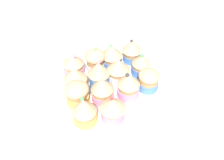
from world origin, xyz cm
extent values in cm
cube|color=#B2A899|center=(0.00, 0.00, -1.50)|extent=(180.00, 180.00, 3.00)
cube|color=silver|center=(0.00, 0.00, 0.60)|extent=(29.54, 29.54, 1.20)
cylinder|color=#EFC651|center=(-9.40, -8.93, 2.41)|extent=(5.79, 5.79, 2.42)
cylinder|color=#AD7F51|center=(-9.40, -8.93, 4.26)|extent=(5.47, 5.47, 1.30)
cone|color=tan|center=(-9.40, -8.93, 6.83)|extent=(5.90, 5.90, 3.83)
sphere|color=#4CB266|center=(-9.55, -8.40, 8.60)|extent=(0.93, 0.93, 0.93)
cylinder|color=pink|center=(-2.68, -9.88, 2.54)|extent=(5.77, 5.77, 2.68)
cylinder|color=#AD7F51|center=(-2.68, -9.88, 4.39)|extent=(5.37, 5.37, 1.04)
cone|color=tan|center=(-2.68, -9.88, 6.33)|extent=(6.41, 6.41, 2.84)
sphere|color=red|center=(-2.88, -9.33, 7.64)|extent=(0.74, 0.74, 0.74)
cylinder|color=#EFC651|center=(-9.97, -2.56, 2.49)|extent=(5.85, 5.85, 2.58)
cylinder|color=#AD7F51|center=(-9.97, -2.56, 4.39)|extent=(5.18, 5.18, 1.20)
ellipsoid|color=tan|center=(-9.97, -2.56, 6.05)|extent=(6.16, 6.16, 3.55)
cylinder|color=pink|center=(-3.54, -3.30, 2.41)|extent=(5.81, 5.81, 2.43)
cylinder|color=#AD7F51|center=(-3.54, -3.30, 4.35)|extent=(5.42, 5.42, 1.44)
cone|color=tan|center=(-3.54, -3.30, 6.86)|extent=(5.94, 5.94, 3.57)
cylinder|color=pink|center=(3.31, -3.83, 2.49)|extent=(5.88, 5.88, 2.57)
cylinder|color=#AD7F51|center=(3.31, -3.83, 4.55)|extent=(5.26, 5.26, 1.56)
cone|color=tan|center=(3.31, -3.83, 7.06)|extent=(5.95, 5.95, 3.46)
sphere|color=#333338|center=(2.92, -3.72, 8.63)|extent=(1.08, 1.08, 1.08)
cylinder|color=#477AC6|center=(9.44, -2.75, 2.44)|extent=(5.67, 5.67, 2.48)
cylinder|color=#AD7F51|center=(9.44, -2.75, 4.21)|extent=(5.35, 5.35, 1.06)
ellipsoid|color=tan|center=(9.44, -2.75, 5.70)|extent=(5.68, 5.68, 3.20)
cylinder|color=#EFC651|center=(-9.42, 2.60, 2.44)|extent=(6.18, 6.18, 2.48)
cylinder|color=#AD7F51|center=(-9.42, 2.60, 4.30)|extent=(5.47, 5.47, 1.25)
cone|color=tan|center=(-9.42, 2.60, 6.67)|extent=(6.38, 6.38, 3.50)
cylinder|color=#477AC6|center=(-2.96, 2.52, 2.59)|extent=(5.45, 5.45, 2.77)
cylinder|color=#AD7F51|center=(-2.96, 2.52, 4.51)|extent=(4.82, 4.82, 1.07)
cone|color=tan|center=(-2.96, 2.52, 7.01)|extent=(6.06, 6.06, 3.92)
sphere|color=pink|center=(-2.75, 3.11, 8.79)|extent=(1.18, 1.18, 1.18)
cylinder|color=white|center=(2.61, 2.56, 2.53)|extent=(6.18, 6.18, 2.67)
cylinder|color=#AD7F51|center=(2.61, 2.56, 4.53)|extent=(5.68, 5.68, 1.33)
cone|color=tan|center=(2.61, 2.56, 6.84)|extent=(6.30, 6.30, 3.29)
cylinder|color=#477AC6|center=(9.71, 3.35, 2.50)|extent=(5.46, 5.46, 2.59)
cylinder|color=#AD7F51|center=(9.71, 3.35, 4.36)|extent=(5.09, 5.09, 1.13)
cone|color=tan|center=(9.71, 3.35, 6.46)|extent=(5.47, 5.47, 3.09)
sphere|color=#4CB266|center=(9.66, 3.27, 7.85)|extent=(1.09, 1.09, 1.09)
cylinder|color=pink|center=(-8.84, 9.06, 2.35)|extent=(6.01, 6.01, 2.29)
cylinder|color=#AD7F51|center=(-8.84, 9.06, 4.14)|extent=(5.49, 5.49, 1.31)
cone|color=tan|center=(-8.84, 9.06, 6.24)|extent=(6.11, 6.11, 2.88)
sphere|color=pink|center=(-8.34, 8.94, 7.52)|extent=(1.06, 1.06, 1.06)
cylinder|color=white|center=(-2.52, 8.73, 2.45)|extent=(5.34, 5.34, 2.49)
cylinder|color=#AD7F51|center=(-2.52, 8.73, 4.31)|extent=(5.04, 5.04, 1.23)
ellipsoid|color=tan|center=(-2.52, 8.73, 6.13)|extent=(5.91, 5.91, 4.00)
sphere|color=#4CB266|center=(-2.20, 9.09, 7.99)|extent=(0.87, 0.87, 0.87)
cylinder|color=#477AC6|center=(2.59, 8.91, 2.47)|extent=(5.65, 5.65, 2.53)
cylinder|color=#AD7F51|center=(2.59, 8.91, 4.45)|extent=(5.18, 5.18, 1.45)
cone|color=tan|center=(2.59, 8.91, 6.96)|extent=(6.32, 6.32, 3.56)
sphere|color=#4CB266|center=(2.35, 9.23, 8.62)|extent=(0.81, 0.81, 0.81)
cylinder|color=#477AC6|center=(9.14, 9.75, 2.31)|extent=(5.24, 5.24, 2.21)
cylinder|color=#AD7F51|center=(9.14, 9.75, 4.21)|extent=(4.91, 4.91, 1.60)
cone|color=tan|center=(9.14, 9.75, 6.80)|extent=(5.87, 5.87, 3.59)
sphere|color=#333338|center=(8.89, 9.87, 8.47)|extent=(0.85, 0.85, 0.85)
camera|label=1|loc=(-13.79, -46.33, 51.22)|focal=40.21mm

